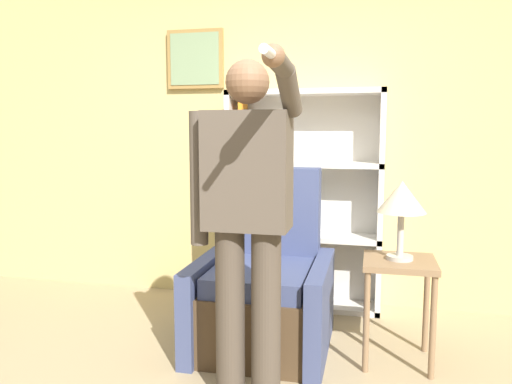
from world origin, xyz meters
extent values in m
cube|color=tan|center=(0.00, 2.03, 1.40)|extent=(8.00, 0.06, 2.80)
cube|color=olive|center=(-0.69, 1.98, 1.98)|extent=(0.47, 0.04, 0.48)
cube|color=gray|center=(-0.69, 1.96, 1.98)|extent=(0.41, 0.01, 0.42)
cube|color=silver|center=(-0.35, 1.85, 0.85)|extent=(0.04, 0.28, 1.70)
cube|color=silver|center=(0.82, 1.85, 0.85)|extent=(0.04, 0.28, 1.70)
cube|color=silver|center=(0.24, 1.98, 0.85)|extent=(1.21, 0.01, 1.70)
cube|color=silver|center=(0.24, 1.85, 0.02)|extent=(1.21, 0.28, 0.04)
cube|color=silver|center=(0.24, 1.85, 0.57)|extent=(1.21, 0.28, 0.04)
cube|color=silver|center=(0.24, 1.85, 1.14)|extent=(1.21, 0.28, 0.04)
cube|color=silver|center=(0.24, 1.85, 1.68)|extent=(1.21, 0.28, 0.04)
cube|color=#337070|center=(-0.29, 1.85, 0.28)|extent=(0.05, 0.19, 0.48)
cube|color=#BC4C56|center=(-0.24, 1.85, 0.25)|extent=(0.03, 0.19, 0.43)
cube|color=#5B99A8|center=(-0.20, 1.85, 0.23)|extent=(0.03, 0.24, 0.37)
cube|color=gold|center=(-0.17, 1.85, 0.21)|extent=(0.04, 0.20, 0.35)
cube|color=#337070|center=(-0.29, 1.85, 0.78)|extent=(0.05, 0.16, 0.39)
cube|color=white|center=(-0.24, 1.85, 0.75)|extent=(0.03, 0.22, 0.32)
cube|color=#337070|center=(-0.20, 1.85, 0.78)|extent=(0.03, 0.21, 0.38)
cube|color=#337070|center=(-0.17, 1.85, 0.81)|extent=(0.04, 0.23, 0.44)
cube|color=#BC4C56|center=(-0.30, 1.85, 1.32)|extent=(0.04, 0.17, 0.34)
cube|color=orange|center=(-0.25, 1.85, 1.40)|extent=(0.04, 0.17, 0.48)
cube|color=black|center=(-0.21, 1.85, 1.35)|extent=(0.04, 0.23, 0.40)
cube|color=#4C3823|center=(0.09, 1.02, 0.21)|extent=(0.64, 0.80, 0.42)
cube|color=#3D4770|center=(0.09, 0.98, 0.48)|extent=(0.60, 0.68, 0.12)
cube|color=#3D4770|center=(0.09, 1.38, 0.68)|extent=(0.64, 0.16, 0.93)
cube|color=#3D4770|center=(-0.28, 1.02, 0.29)|extent=(0.10, 0.88, 0.58)
cube|color=#3D4770|center=(0.46, 1.02, 0.29)|extent=(0.10, 0.88, 0.58)
cylinder|color=#473D33|center=(0.06, 0.38, 0.45)|extent=(0.15, 0.15, 0.91)
cylinder|color=#473D33|center=(0.25, 0.38, 0.45)|extent=(0.15, 0.15, 0.91)
cube|color=#51473D|center=(0.15, 0.38, 1.20)|extent=(0.42, 0.24, 0.58)
sphere|color=brown|center=(0.15, 0.38, 1.63)|extent=(0.21, 0.21, 0.21)
cylinder|color=#51473D|center=(-0.10, 0.38, 1.15)|extent=(0.09, 0.09, 0.67)
cylinder|color=#51473D|center=(0.38, 0.27, 1.57)|extent=(0.09, 0.28, 0.23)
cylinder|color=#51473D|center=(0.38, 0.02, 1.66)|extent=(0.08, 0.27, 0.10)
sphere|color=brown|center=(0.38, -0.11, 1.67)|extent=(0.09, 0.09, 0.09)
cylinder|color=white|center=(0.38, -0.20, 1.67)|extent=(0.04, 0.15, 0.04)
cube|color=#846647|center=(0.92, 1.02, 0.62)|extent=(0.42, 0.42, 0.04)
cylinder|color=#846647|center=(0.74, 0.84, 0.30)|extent=(0.04, 0.04, 0.60)
cylinder|color=#846647|center=(1.11, 0.84, 0.30)|extent=(0.04, 0.04, 0.60)
cylinder|color=#846647|center=(0.74, 1.20, 0.30)|extent=(0.04, 0.04, 0.60)
cylinder|color=#846647|center=(1.11, 1.20, 0.30)|extent=(0.04, 0.04, 0.60)
cylinder|color=#B7B2A8|center=(0.92, 1.02, 0.65)|extent=(0.16, 0.16, 0.02)
cylinder|color=#B7B2A8|center=(0.92, 1.02, 0.79)|extent=(0.04, 0.04, 0.26)
cone|color=beige|center=(0.92, 1.02, 1.01)|extent=(0.29, 0.29, 0.19)
camera|label=1|loc=(0.75, -1.99, 1.39)|focal=35.00mm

